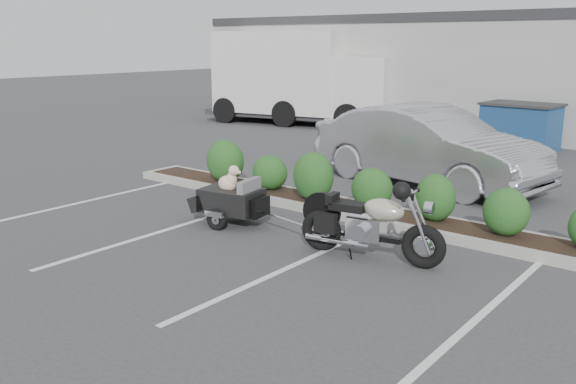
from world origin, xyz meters
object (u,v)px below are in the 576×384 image
Objects in this scene: delivery_truck at (303,80)px; pet_trailer at (231,199)px; dumpster at (520,126)px; sedan at (427,146)px; motorcycle at (370,226)px.

pet_trailer is at bearing -69.77° from delivery_truck.
dumpster is 0.28× the size of delivery_truck.
sedan is 0.67× the size of delivery_truck.
dumpster is at bearing 8.33° from sedan.
pet_trailer is 10.68m from dumpster.
delivery_truck is (-8.33, 6.48, 0.79)m from sedan.
pet_trailer is (-2.79, 0.02, -0.06)m from motorcycle.
motorcycle is 0.42× the size of sedan.
pet_trailer is 5.04m from sedan.
pet_trailer is 0.34× the size of sedan.
motorcycle reaches higher than pet_trailer.
motorcycle is 1.02× the size of dumpster.
motorcycle is at bearing -10.21° from pet_trailer.
sedan is 2.42× the size of dumpster.
motorcycle is 5.11m from sedan.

